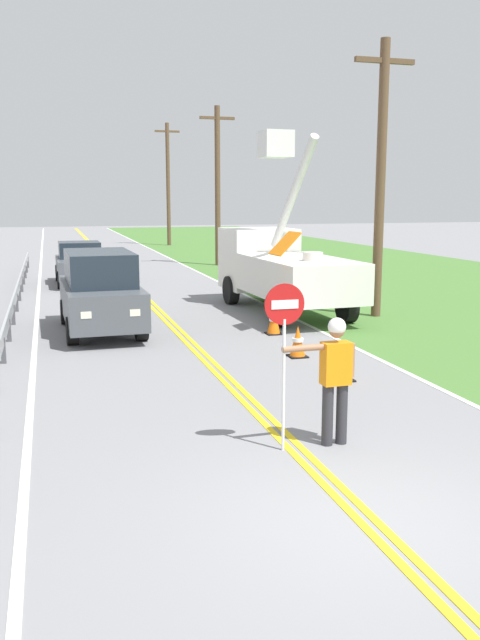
% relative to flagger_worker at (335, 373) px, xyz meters
% --- Properties ---
extents(ground_plane, '(160.00, 160.00, 0.00)m').
position_rel_flagger_worker_xyz_m(ground_plane, '(-0.59, -2.25, -1.05)').
color(ground_plane, gray).
extents(grass_verge_right, '(16.00, 110.00, 0.01)m').
position_rel_flagger_worker_xyz_m(grass_verge_right, '(11.01, 17.75, -1.04)').
color(grass_verge_right, '#477533').
rests_on(grass_verge_right, ground).
extents(centerline_yellow_left, '(0.11, 110.00, 0.01)m').
position_rel_flagger_worker_xyz_m(centerline_yellow_left, '(-0.68, 17.75, -1.04)').
color(centerline_yellow_left, yellow).
rests_on(centerline_yellow_left, ground).
extents(centerline_yellow_right, '(0.11, 110.00, 0.01)m').
position_rel_flagger_worker_xyz_m(centerline_yellow_right, '(-0.50, 17.75, -1.04)').
color(centerline_yellow_right, yellow).
rests_on(centerline_yellow_right, ground).
extents(edge_line_right, '(0.12, 110.00, 0.01)m').
position_rel_flagger_worker_xyz_m(edge_line_right, '(3.01, 17.75, -1.04)').
color(edge_line_right, silver).
rests_on(edge_line_right, ground).
extents(edge_line_left, '(0.12, 110.00, 0.01)m').
position_rel_flagger_worker_xyz_m(edge_line_left, '(-4.19, 17.75, -1.04)').
color(edge_line_left, silver).
rests_on(edge_line_left, ground).
extents(flagger_worker, '(1.09, 0.25, 1.83)m').
position_rel_flagger_worker_xyz_m(flagger_worker, '(0.00, 0.00, 0.00)').
color(flagger_worker, '#2D2D33').
rests_on(flagger_worker, ground).
extents(stop_sign_paddle, '(0.56, 0.04, 2.33)m').
position_rel_flagger_worker_xyz_m(stop_sign_paddle, '(-0.77, -0.02, 0.66)').
color(stop_sign_paddle, silver).
rests_on(stop_sign_paddle, ground).
extents(utility_bucket_truck, '(2.67, 6.89, 5.47)m').
position_rel_flagger_worker_xyz_m(utility_bucket_truck, '(3.07, 11.11, 0.37)').
color(utility_bucket_truck, white).
rests_on(utility_bucket_truck, ground).
extents(oncoming_suv_nearest, '(2.01, 4.65, 2.10)m').
position_rel_flagger_worker_xyz_m(oncoming_suv_nearest, '(-2.52, 9.20, 0.01)').
color(oncoming_suv_nearest, '#4C5156').
rests_on(oncoming_suv_nearest, ground).
extents(oncoming_sedan_second, '(1.96, 4.13, 1.70)m').
position_rel_flagger_worker_xyz_m(oncoming_sedan_second, '(-2.54, 19.56, -0.21)').
color(oncoming_sedan_second, '#4C5156').
rests_on(oncoming_sedan_second, ground).
extents(utility_pole_near, '(1.80, 0.28, 7.80)m').
position_rel_flagger_worker_xyz_m(utility_pole_near, '(5.49, 9.37, 3.04)').
color(utility_pole_near, brown).
rests_on(utility_pole_near, ground).
extents(utility_pole_mid, '(1.80, 0.28, 8.02)m').
position_rel_flagger_worker_xyz_m(utility_pole_mid, '(4.74, 25.57, 3.15)').
color(utility_pole_mid, brown).
rests_on(utility_pole_mid, ground).
extents(utility_pole_far, '(1.80, 0.28, 8.81)m').
position_rel_flagger_worker_xyz_m(utility_pole_far, '(4.93, 41.22, 3.54)').
color(utility_pole_far, brown).
rests_on(utility_pole_far, ground).
extents(traffic_cone_lead, '(0.40, 0.40, 0.70)m').
position_rel_flagger_worker_xyz_m(traffic_cone_lead, '(1.55, 3.08, -0.71)').
color(traffic_cone_lead, orange).
rests_on(traffic_cone_lead, ground).
extents(traffic_cone_mid, '(0.40, 0.40, 0.70)m').
position_rel_flagger_worker_xyz_m(traffic_cone_mid, '(1.41, 5.13, -0.71)').
color(traffic_cone_mid, orange).
rests_on(traffic_cone_mid, ground).
extents(traffic_cone_tail, '(0.40, 0.40, 0.70)m').
position_rel_flagger_worker_xyz_m(traffic_cone_tail, '(1.71, 7.65, -0.71)').
color(traffic_cone_tail, orange).
rests_on(traffic_cone_tail, ground).
extents(guardrail_left_shoulder, '(0.10, 32.00, 0.71)m').
position_rel_flagger_worker_xyz_m(guardrail_left_shoulder, '(-4.79, 12.00, -0.53)').
color(guardrail_left_shoulder, '#9EA0A3').
rests_on(guardrail_left_shoulder, ground).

